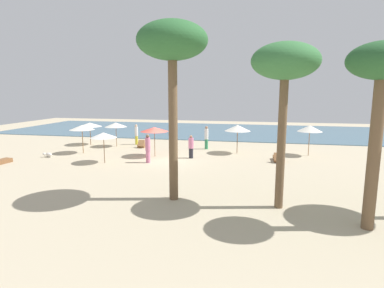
{
  "coord_description": "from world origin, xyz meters",
  "views": [
    {
      "loc": [
        6.44,
        -21.09,
        4.84
      ],
      "look_at": [
        1.84,
        0.58,
        1.1
      ],
      "focal_mm": 29.37,
      "sensor_mm": 36.0,
      "label": 1
    }
  ],
  "objects_px": {
    "person_1": "(191,147)",
    "person_2": "(206,137)",
    "umbrella_0": "(310,128)",
    "person_3": "(148,148)",
    "umbrella_1": "(238,128)",
    "umbrella_6": "(116,125)",
    "umbrella_5": "(154,129)",
    "palm_1": "(285,66)",
    "person_0": "(136,134)",
    "palm_3": "(382,72)",
    "dog": "(48,155)",
    "lounger_2": "(144,145)",
    "palm_2": "(172,46)",
    "lounger_1": "(278,159)",
    "umbrella_4": "(103,135)",
    "umbrella_3": "(82,128)",
    "umbrella_2": "(90,125)"
  },
  "relations": [
    {
      "from": "person_0",
      "to": "palm_2",
      "type": "bearing_deg",
      "value": -61.92
    },
    {
      "from": "umbrella_6",
      "to": "person_3",
      "type": "xyz_separation_m",
      "value": [
        4.9,
        -5.45,
        -0.93
      ]
    },
    {
      "from": "umbrella_0",
      "to": "person_3",
      "type": "xyz_separation_m",
      "value": [
        -11.1,
        -4.8,
        -1.08
      ]
    },
    {
      "from": "palm_3",
      "to": "dog",
      "type": "relative_size",
      "value": 8.4
    },
    {
      "from": "umbrella_3",
      "to": "person_2",
      "type": "distance_m",
      "value": 10.02
    },
    {
      "from": "person_0",
      "to": "palm_3",
      "type": "bearing_deg",
      "value": -45.59
    },
    {
      "from": "lounger_1",
      "to": "dog",
      "type": "height_order",
      "value": "lounger_1"
    },
    {
      "from": "umbrella_3",
      "to": "palm_1",
      "type": "xyz_separation_m",
      "value": [
        14.4,
        -8.93,
        3.77
      ]
    },
    {
      "from": "umbrella_6",
      "to": "person_0",
      "type": "relative_size",
      "value": 1.15
    },
    {
      "from": "person_0",
      "to": "person_3",
      "type": "height_order",
      "value": "person_3"
    },
    {
      "from": "umbrella_2",
      "to": "lounger_1",
      "type": "distance_m",
      "value": 16.84
    },
    {
      "from": "umbrella_5",
      "to": "umbrella_1",
      "type": "bearing_deg",
      "value": 22.73
    },
    {
      "from": "umbrella_4",
      "to": "umbrella_3",
      "type": "bearing_deg",
      "value": 139.76
    },
    {
      "from": "lounger_1",
      "to": "palm_1",
      "type": "relative_size",
      "value": 0.26
    },
    {
      "from": "umbrella_4",
      "to": "umbrella_5",
      "type": "relative_size",
      "value": 0.95
    },
    {
      "from": "umbrella_1",
      "to": "dog",
      "type": "height_order",
      "value": "umbrella_1"
    },
    {
      "from": "person_1",
      "to": "person_0",
      "type": "bearing_deg",
      "value": 142.26
    },
    {
      "from": "umbrella_1",
      "to": "umbrella_4",
      "type": "bearing_deg",
      "value": -148.65
    },
    {
      "from": "person_0",
      "to": "lounger_1",
      "type": "bearing_deg",
      "value": -19.67
    },
    {
      "from": "umbrella_1",
      "to": "person_2",
      "type": "xyz_separation_m",
      "value": [
        -2.66,
        1.3,
        -1.0
      ]
    },
    {
      "from": "umbrella_0",
      "to": "palm_3",
      "type": "distance_m",
      "value": 13.53
    },
    {
      "from": "umbrella_1",
      "to": "umbrella_6",
      "type": "height_order",
      "value": "umbrella_1"
    },
    {
      "from": "umbrella_1",
      "to": "umbrella_6",
      "type": "relative_size",
      "value": 1.05
    },
    {
      "from": "person_0",
      "to": "palm_2",
      "type": "height_order",
      "value": "palm_2"
    },
    {
      "from": "person_0",
      "to": "palm_1",
      "type": "distance_m",
      "value": 18.67
    },
    {
      "from": "umbrella_0",
      "to": "umbrella_1",
      "type": "distance_m",
      "value": 5.37
    },
    {
      "from": "umbrella_5",
      "to": "person_1",
      "type": "height_order",
      "value": "umbrella_5"
    },
    {
      "from": "umbrella_1",
      "to": "palm_3",
      "type": "bearing_deg",
      "value": -66.91
    },
    {
      "from": "umbrella_6",
      "to": "lounger_2",
      "type": "relative_size",
      "value": 1.25
    },
    {
      "from": "person_0",
      "to": "umbrella_0",
      "type": "bearing_deg",
      "value": -7.74
    },
    {
      "from": "palm_1",
      "to": "palm_3",
      "type": "xyz_separation_m",
      "value": [
        2.98,
        -1.47,
        -0.37
      ]
    },
    {
      "from": "lounger_2",
      "to": "person_1",
      "type": "bearing_deg",
      "value": -36.74
    },
    {
      "from": "lounger_1",
      "to": "person_3",
      "type": "xyz_separation_m",
      "value": [
        -8.74,
        -2.4,
        0.83
      ]
    },
    {
      "from": "palm_1",
      "to": "person_0",
      "type": "bearing_deg",
      "value": 130.92
    },
    {
      "from": "person_1",
      "to": "person_2",
      "type": "height_order",
      "value": "person_2"
    },
    {
      "from": "umbrella_4",
      "to": "umbrella_6",
      "type": "height_order",
      "value": "umbrella_6"
    },
    {
      "from": "person_0",
      "to": "dog",
      "type": "bearing_deg",
      "value": -123.06
    },
    {
      "from": "lounger_2",
      "to": "palm_1",
      "type": "relative_size",
      "value": 0.25
    },
    {
      "from": "umbrella_6",
      "to": "palm_3",
      "type": "relative_size",
      "value": 0.33
    },
    {
      "from": "umbrella_1",
      "to": "umbrella_5",
      "type": "bearing_deg",
      "value": -157.27
    },
    {
      "from": "palm_3",
      "to": "dog",
      "type": "height_order",
      "value": "palm_3"
    },
    {
      "from": "palm_1",
      "to": "palm_2",
      "type": "height_order",
      "value": "palm_2"
    },
    {
      "from": "umbrella_1",
      "to": "lounger_2",
      "type": "bearing_deg",
      "value": 171.28
    },
    {
      "from": "umbrella_0",
      "to": "umbrella_4",
      "type": "xyz_separation_m",
      "value": [
        -13.99,
        -5.46,
        -0.16
      ]
    },
    {
      "from": "lounger_2",
      "to": "palm_3",
      "type": "xyz_separation_m",
      "value": [
        13.77,
        -14.16,
        5.27
      ]
    },
    {
      "from": "person_1",
      "to": "person_2",
      "type": "distance_m",
      "value": 3.87
    },
    {
      "from": "person_1",
      "to": "person_3",
      "type": "bearing_deg",
      "value": -141.39
    },
    {
      "from": "lounger_2",
      "to": "palm_2",
      "type": "bearing_deg",
      "value": -63.81
    },
    {
      "from": "person_0",
      "to": "lounger_2",
      "type": "bearing_deg",
      "value": -42.4
    },
    {
      "from": "umbrella_3",
      "to": "dog",
      "type": "bearing_deg",
      "value": -131.69
    }
  ]
}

